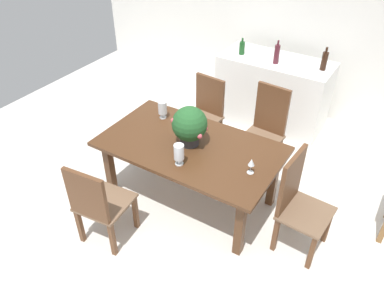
{
  "coord_description": "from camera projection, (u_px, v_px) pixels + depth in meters",
  "views": [
    {
      "loc": [
        1.69,
        -2.63,
        3.02
      ],
      "look_at": [
        0.04,
        0.02,
        0.66
      ],
      "focal_mm": 36.19,
      "sensor_mm": 36.0,
      "label": 1
    }
  ],
  "objects": [
    {
      "name": "ground_plane",
      "position": [
        188.0,
        200.0,
        4.31
      ],
      "size": [
        7.04,
        7.04,
        0.0
      ],
      "primitive_type": "plane",
      "color": "silver"
    },
    {
      "name": "back_wall",
      "position": [
        289.0,
        19.0,
        5.29
      ],
      "size": [
        6.4,
        0.1,
        2.6
      ],
      "primitive_type": "cube",
      "color": "white",
      "rests_on": "ground"
    },
    {
      "name": "dining_table",
      "position": [
        190.0,
        152.0,
        3.96
      ],
      "size": [
        1.83,
        1.05,
        0.73
      ],
      "color": "#4C2D19",
      "rests_on": "ground"
    },
    {
      "name": "chair_near_left",
      "position": [
        97.0,
        203.0,
        3.55
      ],
      "size": [
        0.5,
        0.51,
        0.94
      ],
      "rotation": [
        0.0,
        0.0,
        3.24
      ],
      "color": "brown",
      "rests_on": "ground"
    },
    {
      "name": "chair_foot_end",
      "position": [
        297.0,
        199.0,
        3.53
      ],
      "size": [
        0.47,
        0.5,
        1.02
      ],
      "rotation": [
        0.0,
        0.0,
        1.5
      ],
      "color": "brown",
      "rests_on": "ground"
    },
    {
      "name": "chair_far_right",
      "position": [
        266.0,
        127.0,
        4.5
      ],
      "size": [
        0.47,
        0.51,
        1.04
      ],
      "rotation": [
        0.0,
        0.0,
        -0.08
      ],
      "color": "brown",
      "rests_on": "ground"
    },
    {
      "name": "chair_far_left",
      "position": [
        204.0,
        111.0,
        4.87
      ],
      "size": [
        0.49,
        0.51,
        0.93
      ],
      "rotation": [
        0.0,
        0.0,
        -0.1
      ],
      "color": "brown",
      "rests_on": "ground"
    },
    {
      "name": "flower_centerpiece",
      "position": [
        190.0,
        125.0,
        3.79
      ],
      "size": [
        0.36,
        0.35,
        0.41
      ],
      "color": "#333338",
      "rests_on": "dining_table"
    },
    {
      "name": "crystal_vase_left",
      "position": [
        163.0,
        108.0,
        4.25
      ],
      "size": [
        0.1,
        0.1,
        0.2
      ],
      "color": "silver",
      "rests_on": "dining_table"
    },
    {
      "name": "crystal_vase_center_near",
      "position": [
        179.0,
        153.0,
        3.58
      ],
      "size": [
        0.1,
        0.1,
        0.22
      ],
      "color": "silver",
      "rests_on": "dining_table"
    },
    {
      "name": "wine_glass",
      "position": [
        251.0,
        163.0,
        3.49
      ],
      "size": [
        0.06,
        0.06,
        0.16
      ],
      "color": "silver",
      "rests_on": "dining_table"
    },
    {
      "name": "kitchen_counter",
      "position": [
        272.0,
        92.0,
        5.34
      ],
      "size": [
        1.47,
        0.67,
        0.95
      ],
      "primitive_type": "cube",
      "color": "white",
      "rests_on": "ground"
    },
    {
      "name": "wine_bottle_dark",
      "position": [
        277.0,
        54.0,
        4.89
      ],
      "size": [
        0.07,
        0.07,
        0.3
      ],
      "color": "#511E28",
      "rests_on": "kitchen_counter"
    },
    {
      "name": "wine_bottle_green",
      "position": [
        242.0,
        48.0,
        5.15
      ],
      "size": [
        0.07,
        0.07,
        0.22
      ],
      "color": "#194C1E",
      "rests_on": "kitchen_counter"
    },
    {
      "name": "wine_bottle_amber",
      "position": [
        324.0,
        61.0,
        4.74
      ],
      "size": [
        0.07,
        0.07,
        0.29
      ],
      "color": "black",
      "rests_on": "kitchen_counter"
    }
  ]
}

